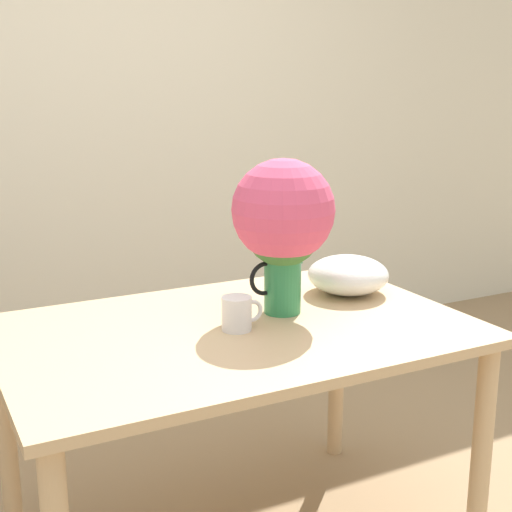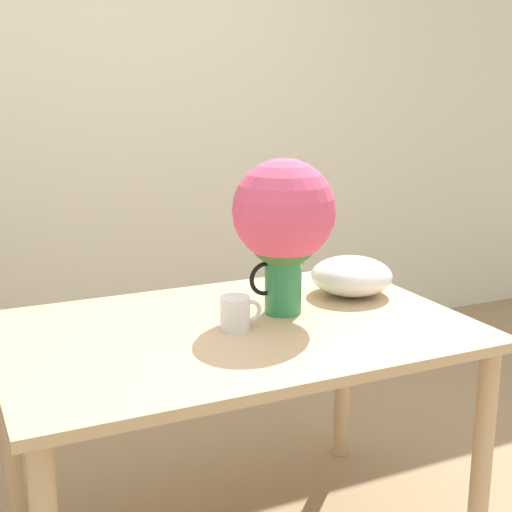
# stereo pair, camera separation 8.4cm
# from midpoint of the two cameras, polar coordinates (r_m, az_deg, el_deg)

# --- Properties ---
(wall_back) EXTENTS (8.00, 0.05, 2.60)m
(wall_back) POSITION_cam_midpoint_polar(r_m,az_deg,el_deg) (3.64, -13.86, 10.95)
(wall_back) COLOR #EDE5CC
(wall_back) RESTS_ON ground_plane
(table) EXTENTS (1.36, 0.90, 0.76)m
(table) POSITION_cam_midpoint_polar(r_m,az_deg,el_deg) (2.14, -2.70, -8.15)
(table) COLOR tan
(table) RESTS_ON ground_plane
(flower_vase) EXTENTS (0.31, 0.31, 0.48)m
(flower_vase) POSITION_cam_midpoint_polar(r_m,az_deg,el_deg) (2.15, 1.06, 2.91)
(flower_vase) COLOR #2D844C
(flower_vase) RESTS_ON table
(coffee_mug) EXTENTS (0.12, 0.09, 0.10)m
(coffee_mug) POSITION_cam_midpoint_polar(r_m,az_deg,el_deg) (2.06, -2.66, -4.61)
(coffee_mug) COLOR white
(coffee_mug) RESTS_ON table
(white_bowl) EXTENTS (0.27, 0.27, 0.13)m
(white_bowl) POSITION_cam_midpoint_polar(r_m,az_deg,el_deg) (2.42, 6.39, -1.51)
(white_bowl) COLOR white
(white_bowl) RESTS_ON table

